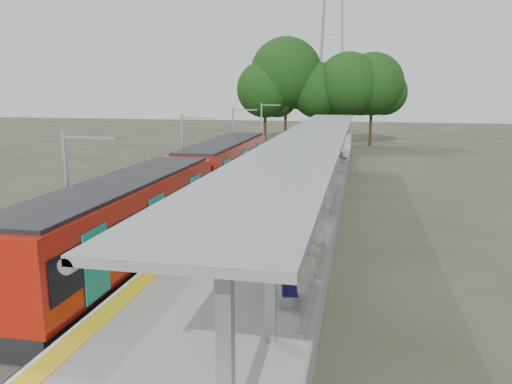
# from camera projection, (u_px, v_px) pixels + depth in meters

# --- Properties ---
(trackbed) EXTENTS (3.00, 70.00, 0.24)m
(trackbed) POSITION_uv_depth(u_px,v_px,m) (218.00, 201.00, 30.57)
(trackbed) COLOR #59544C
(trackbed) RESTS_ON ground
(platform) EXTENTS (6.00, 50.00, 1.00)m
(platform) POSITION_uv_depth(u_px,v_px,m) (291.00, 198.00, 29.60)
(platform) COLOR gray
(platform) RESTS_ON ground
(tactile_strip) EXTENTS (0.60, 50.00, 0.02)m
(tactile_strip) POSITION_uv_depth(u_px,v_px,m) (249.00, 188.00, 30.00)
(tactile_strip) COLOR yellow
(tactile_strip) RESTS_ON platform
(end_fence) EXTENTS (6.00, 0.10, 1.20)m
(end_fence) POSITION_uv_depth(u_px,v_px,m) (323.00, 139.00, 53.29)
(end_fence) COLOR #9EA0A5
(end_fence) RESTS_ON platform
(train) EXTENTS (2.74, 27.60, 3.62)m
(train) POSITION_uv_depth(u_px,v_px,m) (187.00, 187.00, 25.00)
(train) COLOR black
(train) RESTS_ON ground
(canopy) EXTENTS (3.27, 38.00, 3.66)m
(canopy) POSITION_uv_depth(u_px,v_px,m) (313.00, 143.00, 24.87)
(canopy) COLOR #9EA0A5
(canopy) RESTS_ON platform
(pylon) EXTENTS (8.00, 4.00, 38.00)m
(pylon) POSITION_uv_depth(u_px,v_px,m) (333.00, 8.00, 76.85)
(pylon) COLOR #9EA0A5
(pylon) RESTS_ON ground
(tree_cluster) EXTENTS (19.96, 9.22, 13.09)m
(tree_cluster) POSITION_uv_depth(u_px,v_px,m) (316.00, 82.00, 60.22)
(tree_cluster) COLOR #382316
(tree_cluster) RESTS_ON ground
(catenary_masts) EXTENTS (2.08, 48.16, 5.40)m
(catenary_masts) POSITION_uv_depth(u_px,v_px,m) (184.00, 157.00, 29.39)
(catenary_masts) COLOR #9EA0A5
(catenary_masts) RESTS_ON ground
(bench_near) EXTENTS (0.69, 1.43, 0.94)m
(bench_near) POSITION_uv_depth(u_px,v_px,m) (286.00, 284.00, 14.00)
(bench_near) COLOR #111051
(bench_near) RESTS_ON platform
(bench_mid) EXTENTS (0.54, 1.56, 1.05)m
(bench_mid) POSITION_uv_depth(u_px,v_px,m) (318.00, 175.00, 31.30)
(bench_mid) COLOR #111051
(bench_mid) RESTS_ON platform
(bench_far) EXTENTS (0.81, 1.42, 0.93)m
(bench_far) POSITION_uv_depth(u_px,v_px,m) (342.00, 156.00, 40.33)
(bench_far) COLOR #111051
(bench_far) RESTS_ON platform
(info_pillar_near) EXTENTS (0.37, 0.37, 1.65)m
(info_pillar_near) POSITION_uv_depth(u_px,v_px,m) (290.00, 231.00, 18.40)
(info_pillar_near) COLOR #C7B691
(info_pillar_near) RESTS_ON platform
(info_pillar_far) EXTENTS (0.40, 0.40, 1.76)m
(info_pillar_far) POSITION_uv_depth(u_px,v_px,m) (317.00, 194.00, 24.71)
(info_pillar_far) COLOR #C7B691
(info_pillar_far) RESTS_ON platform
(litter_bin) EXTENTS (0.56, 0.56, 0.88)m
(litter_bin) POSITION_uv_depth(u_px,v_px,m) (292.00, 198.00, 25.27)
(litter_bin) COLOR #9EA0A5
(litter_bin) RESTS_ON platform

